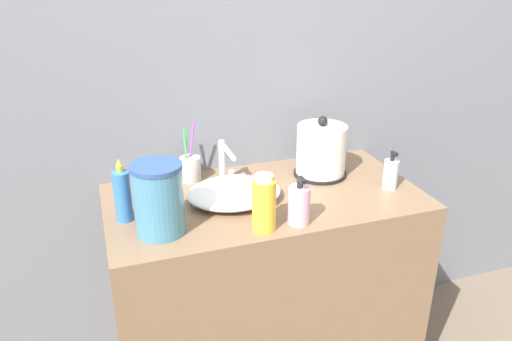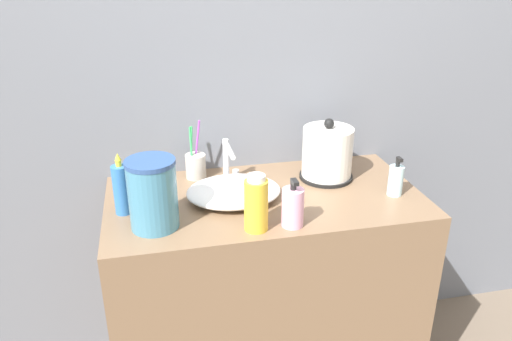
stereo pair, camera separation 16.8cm
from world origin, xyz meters
The scene contains 11 objects.
wall_back centered at (0.00, 0.58, 1.30)m, with size 6.00×0.04×2.60m.
vanity_counter centered at (0.00, 0.28, 0.41)m, with size 1.09×0.56×0.83m.
sink_basin centered at (-0.11, 0.28, 0.86)m, with size 0.32×0.26×0.06m.
faucet centered at (-0.11, 0.41, 0.92)m, with size 0.06×0.17×0.16m.
electric_kettle centered at (0.26, 0.38, 0.92)m, with size 0.20×0.20×0.23m.
toothbrush_cup centered at (-0.22, 0.49, 0.88)m, with size 0.08×0.08×0.22m.
lotion_bottle centered at (0.03, 0.07, 0.89)m, with size 0.07×0.07×0.16m.
shampoo_bottle centered at (-0.08, 0.07, 0.91)m, with size 0.07×0.07×0.18m.
mouthwash_bottle centered at (0.44, 0.20, 0.88)m, with size 0.05×0.05×0.14m.
hand_cream_bottle centered at (-0.48, 0.26, 0.91)m, with size 0.05×0.05×0.21m.
water_pitcher centered at (-0.38, 0.15, 0.94)m, with size 0.15×0.15×0.22m.
Camera 1 is at (-0.53, -1.18, 1.60)m, focal length 35.00 mm.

